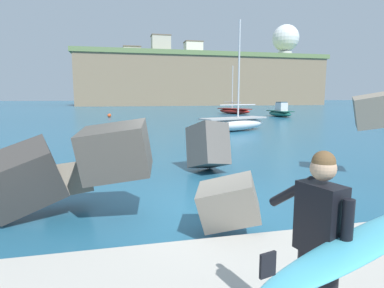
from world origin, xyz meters
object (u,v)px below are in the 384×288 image
at_px(boat_near_centre, 280,112).
at_px(boat_mid_left, 234,123).
at_px(boat_near_left, 234,111).
at_px(mooring_buoy_middle, 109,115).
at_px(surfer_with_board, 333,241).
at_px(station_building_west, 161,45).
at_px(radar_dome, 286,39).
at_px(station_building_east, 132,53).
at_px(station_building_central, 193,50).

relative_size(boat_near_centre, boat_mid_left, 0.62).
relative_size(boat_near_left, boat_mid_left, 0.88).
relative_size(boat_near_left, mooring_buoy_middle, 15.54).
distance_m(surfer_with_board, station_building_west, 98.73).
bearing_deg(boat_near_left, radar_dome, 55.71).
height_order(boat_near_centre, boat_mid_left, boat_mid_left).
xyz_separation_m(boat_near_left, mooring_buoy_middle, (-17.35, -4.12, -0.23)).
relative_size(boat_near_left, station_building_east, 0.91).
distance_m(boat_near_centre, boat_mid_left, 18.62).
relative_size(boat_near_centre, mooring_buoy_middle, 10.90).
xyz_separation_m(boat_near_left, station_building_west, (-3.10, 54.91, 17.14)).
relative_size(radar_dome, station_building_central, 1.99).
height_order(boat_near_centre, mooring_buoy_middle, boat_near_centre).
bearing_deg(boat_near_centre, station_building_east, 100.75).
distance_m(station_building_west, station_building_central, 12.25).
bearing_deg(station_building_east, radar_dome, -12.34).
height_order(surfer_with_board, boat_mid_left, boat_mid_left).
relative_size(mooring_buoy_middle, station_building_central, 0.08).
bearing_deg(radar_dome, surfer_with_board, -118.46).
distance_m(radar_dome, station_building_east, 51.31).
bearing_deg(boat_mid_left, station_building_central, 78.77).
distance_m(boat_near_left, station_building_central, 62.85).
height_order(boat_mid_left, station_building_east, station_building_east).
xyz_separation_m(boat_mid_left, radar_dome, (47.11, 79.11, 20.70)).
bearing_deg(station_building_east, boat_mid_left, -88.21).
distance_m(boat_near_centre, station_building_central, 69.74).
relative_size(boat_mid_left, mooring_buoy_middle, 17.57).
height_order(surfer_with_board, boat_near_left, boat_near_left).
distance_m(surfer_with_board, station_building_east, 110.78).
bearing_deg(station_building_west, radar_dome, 2.78).
bearing_deg(mooring_buoy_middle, boat_mid_left, -63.33).
height_order(mooring_buoy_middle, station_building_east, station_building_east).
bearing_deg(station_building_central, radar_dome, -5.70).
bearing_deg(radar_dome, boat_mid_left, -120.78).
height_order(boat_mid_left, station_building_west, station_building_west).
bearing_deg(radar_dome, boat_near_left, -124.29).
xyz_separation_m(mooring_buoy_middle, station_building_central, (25.38, 64.14, 17.07)).
xyz_separation_m(boat_near_centre, station_building_west, (-6.31, 62.42, 17.03)).
bearing_deg(mooring_buoy_middle, surfer_with_board, -85.96).
xyz_separation_m(boat_near_centre, boat_mid_left, (-11.50, -14.65, -0.01)).
xyz_separation_m(mooring_buoy_middle, station_building_east, (6.26, 71.99, 16.46)).
xyz_separation_m(station_building_west, station_building_central, (11.13, 5.11, -0.30)).
bearing_deg(boat_mid_left, mooring_buoy_middle, 116.67).
xyz_separation_m(mooring_buoy_middle, radar_dome, (56.18, 61.06, 21.03)).
relative_size(mooring_buoy_middle, radar_dome, 0.04).
bearing_deg(boat_near_centre, boat_mid_left, -128.13).
relative_size(boat_near_left, radar_dome, 0.60).
xyz_separation_m(radar_dome, station_building_east, (-49.92, 10.92, -4.58)).
height_order(mooring_buoy_middle, station_building_west, station_building_west).
relative_size(surfer_with_board, station_building_central, 0.37).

